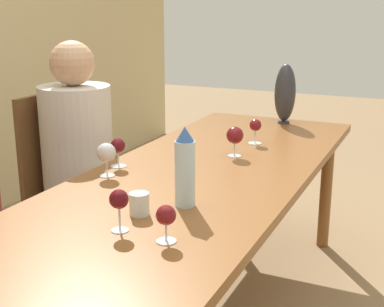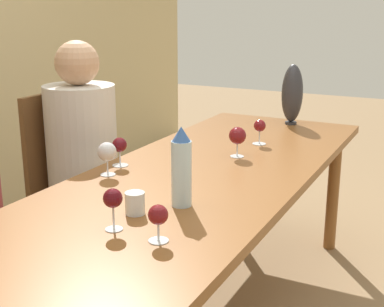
{
  "view_description": "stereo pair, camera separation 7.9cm",
  "coord_description": "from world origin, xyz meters",
  "views": [
    {
      "loc": [
        -1.84,
        -0.88,
        1.44
      ],
      "look_at": [
        0.06,
        0.0,
        0.86
      ],
      "focal_mm": 50.0,
      "sensor_mm": 36.0,
      "label": 1
    },
    {
      "loc": [
        -1.81,
        -0.95,
        1.44
      ],
      "look_at": [
        0.06,
        0.0,
        0.86
      ],
      "focal_mm": 50.0,
      "sensor_mm": 36.0,
      "label": 2
    }
  ],
  "objects": [
    {
      "name": "person_far",
      "position": [
        0.27,
        0.72,
        0.68
      ],
      "size": [
        0.36,
        0.36,
        1.28
      ],
      "color": "#2D2D38",
      "rests_on": "ground_plane"
    },
    {
      "name": "wine_glass_0",
      "position": [
        -0.54,
        -0.19,
        0.84
      ],
      "size": [
        0.06,
        0.06,
        0.12
      ],
      "color": "silver",
      "rests_on": "dining_table"
    },
    {
      "name": "chair_far",
      "position": [
        0.27,
        0.82,
        0.52
      ],
      "size": [
        0.44,
        0.44,
        1.01
      ],
      "color": "brown",
      "rests_on": "ground_plane"
    },
    {
      "name": "wine_glass_1",
      "position": [
        0.06,
        0.35,
        0.85
      ],
      "size": [
        0.07,
        0.07,
        0.13
      ],
      "color": "silver",
      "rests_on": "dining_table"
    },
    {
      "name": "wine_glass_3",
      "position": [
        0.42,
        -0.05,
        0.85
      ],
      "size": [
        0.08,
        0.08,
        0.14
      ],
      "color": "silver",
      "rests_on": "dining_table"
    },
    {
      "name": "water_tumbler",
      "position": [
        -0.39,
        -0.01,
        0.79
      ],
      "size": [
        0.07,
        0.07,
        0.08
      ],
      "color": "silver",
      "rests_on": "dining_table"
    },
    {
      "name": "water_bottle",
      "position": [
        -0.25,
        -0.11,
        0.89
      ],
      "size": [
        0.07,
        0.07,
        0.29
      ],
      "color": "silver",
      "rests_on": "dining_table"
    },
    {
      "name": "wine_glass_4",
      "position": [
        -0.08,
        0.32,
        0.85
      ],
      "size": [
        0.08,
        0.08,
        0.14
      ],
      "color": "silver",
      "rests_on": "dining_table"
    },
    {
      "name": "wine_glass_2",
      "position": [
        0.69,
        -0.06,
        0.85
      ],
      "size": [
        0.07,
        0.07,
        0.13
      ],
      "color": "silver",
      "rests_on": "dining_table"
    },
    {
      "name": "vase",
      "position": [
        1.22,
        -0.07,
        0.94
      ],
      "size": [
        0.12,
        0.12,
        0.35
      ],
      "color": "#2D2D33",
      "rests_on": "dining_table"
    },
    {
      "name": "dining_table",
      "position": [
        0.0,
        0.0,
        0.69
      ],
      "size": [
        2.71,
        0.87,
        0.76
      ],
      "color": "brown",
      "rests_on": "ground_plane"
    },
    {
      "name": "wine_glass_5",
      "position": [
        -0.53,
        -0.02,
        0.86
      ],
      "size": [
        0.06,
        0.06,
        0.14
      ],
      "color": "silver",
      "rests_on": "dining_table"
    }
  ]
}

